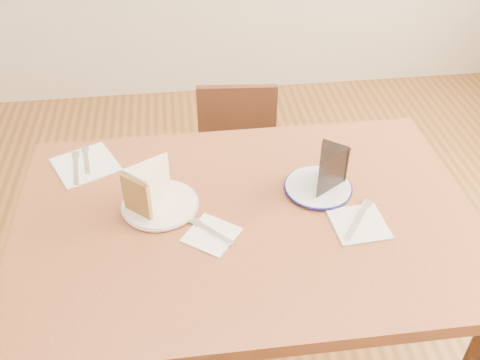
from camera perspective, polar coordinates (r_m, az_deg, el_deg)
name	(u,v)px	position (r m, az deg, el deg)	size (l,w,h in m)	color
table	(246,242)	(1.47, 0.62, -6.59)	(1.20, 0.80, 0.75)	#5A2C18
chair_far	(238,173)	(2.09, -0.18, 0.74)	(0.39, 0.39, 0.72)	black
plate_cream	(160,205)	(1.43, -8.51, -2.63)	(0.20, 0.20, 0.01)	white
plate_navy	(318,187)	(1.49, 8.32, -0.79)	(0.18, 0.18, 0.01)	white
carrot_cake	(154,184)	(1.41, -9.17, -0.38)	(0.09, 0.12, 0.11)	#FAECCE
chocolate_cake	(326,172)	(1.45, 9.13, 0.81)	(0.08, 0.11, 0.11)	black
napkin_cream	(212,235)	(1.34, -3.05, -5.85)	(0.12, 0.12, 0.00)	white
napkin_navy	(359,224)	(1.40, 12.57, -4.59)	(0.13, 0.13, 0.00)	white
napkin_spare	(86,165)	(1.62, -16.15, 1.60)	(0.16, 0.16, 0.00)	white
fork_cream	(212,232)	(1.35, -2.95, -5.55)	(0.01, 0.14, 0.00)	silver
knife_navy	(358,220)	(1.41, 12.48, -4.16)	(0.02, 0.17, 0.00)	silver
fork_spare	(86,160)	(1.63, -16.07, 2.05)	(0.01, 0.14, 0.00)	silver
knife_spare	(76,168)	(1.61, -17.09, 1.25)	(0.01, 0.16, 0.00)	silver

